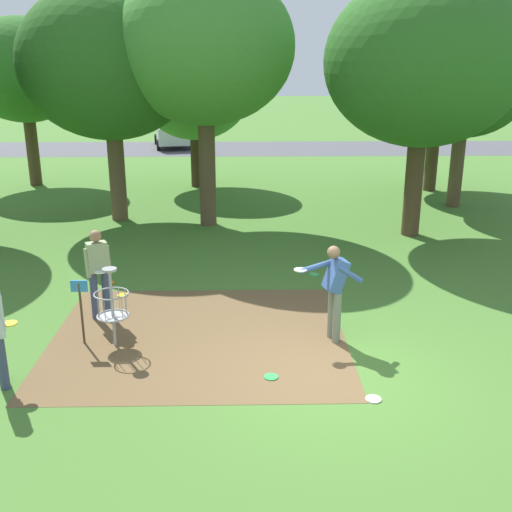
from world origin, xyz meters
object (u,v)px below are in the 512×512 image
at_px(tree_near_right, 194,92).
at_px(frisbee_far_left, 109,283).
at_px(tree_far_center, 438,86).
at_px(player_throwing, 334,287).
at_px(frisbee_by_tee, 373,399).
at_px(parked_car_leftmost, 173,130).
at_px(frisbee_near_basket, 123,295).
at_px(tree_far_left, 424,62).
at_px(frisbee_mid_grass, 271,377).
at_px(tree_mid_left, 204,48).
at_px(player_waiting_left, 98,269).
at_px(frisbee_far_right, 314,274).
at_px(tree_mid_center, 109,63).
at_px(tree_far_right, 465,84).
at_px(tree_near_left, 24,71).
at_px(disc_golf_basket, 109,304).

bearing_deg(tree_near_right, frisbee_far_left, -96.19).
bearing_deg(tree_far_center, tree_near_right, 173.91).
distance_m(player_throwing, frisbee_by_tee, 2.22).
bearing_deg(parked_car_leftmost, frisbee_near_basket, -86.35).
distance_m(frisbee_by_tee, tree_far_left, 10.16).
height_order(frisbee_mid_grass, tree_mid_left, tree_mid_left).
distance_m(frisbee_near_basket, tree_far_left, 9.64).
distance_m(player_throwing, tree_near_right, 14.25).
relative_size(player_waiting_left, tree_near_right, 0.32).
distance_m(player_throwing, parked_car_leftmost, 25.68).
bearing_deg(frisbee_far_right, tree_near_right, 108.25).
height_order(tree_mid_center, tree_far_left, tree_far_left).
height_order(tree_far_left, parked_car_leftmost, tree_far_left).
bearing_deg(frisbee_far_right, tree_far_center, 59.96).
height_order(frisbee_near_basket, tree_far_right, tree_far_right).
xyz_separation_m(tree_near_left, tree_far_right, (15.18, -4.00, -0.34)).
xyz_separation_m(tree_far_center, parked_car_leftmost, (-10.99, 12.40, -2.85)).
height_order(tree_near_left, parked_car_leftmost, tree_near_left).
relative_size(tree_near_left, tree_far_right, 1.09).
bearing_deg(player_throwing, tree_mid_center, 122.04).
bearing_deg(frisbee_mid_grass, frisbee_near_basket, 130.25).
bearing_deg(frisbee_far_left, tree_mid_center, 98.44).
bearing_deg(frisbee_mid_grass, parked_car_leftmost, 99.44).
height_order(frisbee_far_left, tree_far_right, tree_far_right).
xyz_separation_m(player_waiting_left, frisbee_by_tee, (4.54, -3.02, -0.96)).
bearing_deg(parked_car_leftmost, tree_far_right, -53.79).
xyz_separation_m(tree_near_right, tree_mid_left, (0.75, -5.76, 1.43)).
bearing_deg(tree_far_left, frisbee_by_tee, -108.13).
bearing_deg(frisbee_mid_grass, player_waiting_left, 142.80).
xyz_separation_m(disc_golf_basket, parked_car_leftmost, (-1.72, 25.22, 0.17)).
bearing_deg(tree_mid_center, player_waiting_left, -81.62).
bearing_deg(frisbee_by_tee, tree_mid_center, 118.28).
bearing_deg(tree_near_left, tree_near_right, -3.84).
distance_m(player_waiting_left, tree_near_right, 12.86).
xyz_separation_m(player_throwing, player_waiting_left, (-4.23, 1.05, -0.02)).
distance_m(frisbee_near_basket, frisbee_mid_grass, 4.52).
bearing_deg(tree_near_right, frisbee_far_right, -71.75).
distance_m(frisbee_mid_grass, tree_far_right, 13.72).
relative_size(frisbee_near_basket, frisbee_mid_grass, 1.00).
bearing_deg(tree_far_right, tree_far_center, 90.38).
bearing_deg(tree_far_right, tree_mid_left, -164.81).
bearing_deg(parked_car_leftmost, frisbee_mid_grass, -80.56).
distance_m(player_waiting_left, parked_car_leftmost, 24.07).
bearing_deg(tree_near_right, tree_far_center, -6.09).
bearing_deg(disc_golf_basket, tree_mid_left, 81.31).
distance_m(player_throwing, tree_far_right, 11.83).
bearing_deg(tree_mid_left, tree_far_left, -12.10).
xyz_separation_m(frisbee_far_right, tree_mid_left, (-2.64, 4.53, 4.98)).
height_order(disc_golf_basket, tree_far_center, tree_far_center).
bearing_deg(disc_golf_basket, parked_car_leftmost, 93.89).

